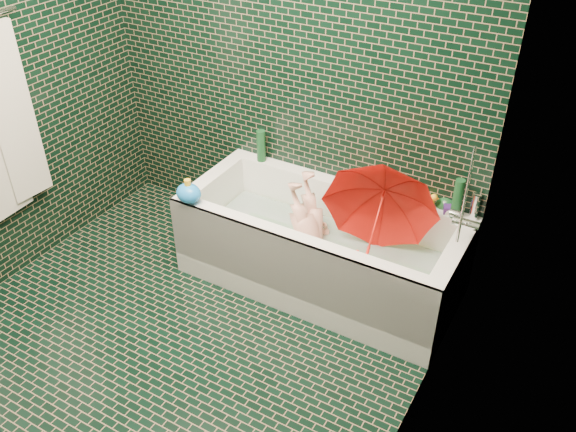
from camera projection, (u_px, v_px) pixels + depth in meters
The scene contains 18 objects.
floor at pixel (162, 358), 3.36m from camera, with size 2.80×2.80×0.00m, color black.
wall_back at pixel (288, 61), 3.66m from camera, with size 2.80×2.80×0.00m, color black.
wall_right at pixel (412, 250), 2.12m from camera, with size 2.80×2.80×0.00m, color black.
bathtub at pixel (320, 255), 3.78m from camera, with size 1.70×0.75×0.55m.
bath_mat at pixel (321, 261), 3.82m from camera, with size 1.35×0.47×0.01m, color green.
water at pixel (321, 242), 3.74m from camera, with size 1.48×0.53×0.00m, color silver.
faucet at pixel (464, 217), 3.13m from camera, with size 0.18×0.19×0.55m.
child at pixel (313, 240), 3.74m from camera, with size 0.31×0.20×0.84m, color #E6A390.
umbrella at pixel (376, 221), 3.41m from camera, with size 0.64×0.64×0.56m, color red.
soap_bottle_a at pixel (450, 216), 3.54m from camera, with size 0.09×0.09×0.23m, color white.
soap_bottle_b at pixel (451, 215), 3.54m from camera, with size 0.09×0.09×0.20m, color #3C1C6B.
soap_bottle_c at pixel (446, 211), 3.58m from camera, with size 0.14×0.14×0.17m, color #12411E.
bottle_right_tall at pixel (457, 199), 3.46m from camera, with size 0.06×0.06×0.25m, color #12411E.
bottle_right_pump at pixel (475, 207), 3.46m from camera, with size 0.05×0.05×0.17m, color silver.
bottle_left_tall at pixel (261, 146), 4.02m from camera, with size 0.06×0.06×0.22m, color #12411E.
bottle_left_short at pixel (261, 147), 4.06m from camera, with size 0.05×0.05×0.18m, color white.
rubber_duck at pixel (429, 201), 3.59m from camera, with size 0.11×0.08×0.09m.
bath_toy at pixel (189, 193), 3.61m from camera, with size 0.17×0.14×0.15m.
Camera 1 is at (1.76, -1.68, 2.54)m, focal length 38.00 mm.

